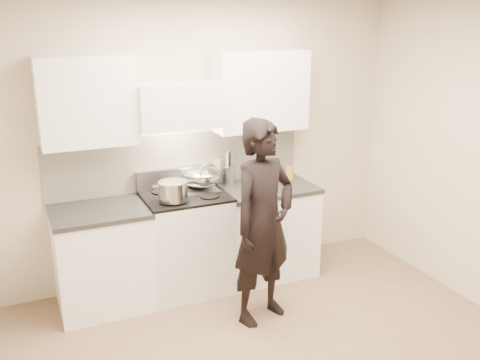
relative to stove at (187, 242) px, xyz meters
name	(u,v)px	position (x,y,z in m)	size (l,w,h in m)	color
room_shell	(260,147)	(0.24, -1.05, 1.12)	(4.04, 3.54, 2.70)	beige
stove	(187,242)	(0.00, 0.00, 0.00)	(0.76, 0.65, 0.96)	silver
counter_right	(266,230)	(0.83, 0.00, -0.01)	(0.92, 0.67, 0.92)	white
counter_left	(103,258)	(-0.78, 0.00, -0.01)	(0.82, 0.67, 0.92)	white
wok	(201,177)	(0.20, 0.11, 0.59)	(0.38, 0.47, 0.30)	#B4B4B4
stock_pot	(173,191)	(-0.15, -0.14, 0.57)	(0.36, 0.26, 0.17)	#B4B4B4
utensil_crock	(228,174)	(0.52, 0.22, 0.55)	(0.12, 0.12, 0.33)	#A2A2A2
spice_jar	(249,176)	(0.74, 0.22, 0.50)	(0.05, 0.05, 0.10)	#C37D0C
oil_glass	(290,173)	(1.14, 0.09, 0.51)	(0.08, 0.08, 0.14)	#B08424
person	(263,223)	(0.43, -0.75, 0.40)	(0.64, 0.42, 1.74)	black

